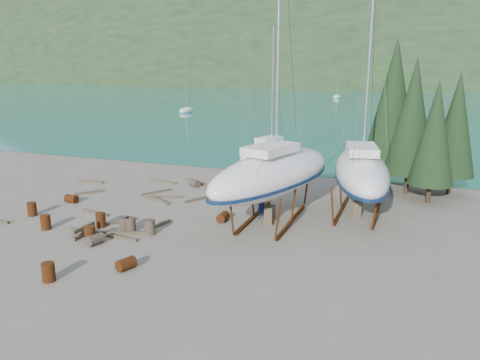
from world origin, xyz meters
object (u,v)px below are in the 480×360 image
(large_sailboat_far, at_px, (361,171))
(small_sailboat_shore, at_px, (270,153))
(large_sailboat_near, at_px, (273,173))
(worker, at_px, (262,204))

(large_sailboat_far, bearing_deg, small_sailboat_shore, 125.68)
(large_sailboat_near, height_order, small_sailboat_shore, large_sailboat_near)
(small_sailboat_shore, distance_m, worker, 11.43)
(large_sailboat_near, distance_m, large_sailboat_far, 5.93)
(large_sailboat_far, height_order, small_sailboat_shore, large_sailboat_far)
(large_sailboat_near, distance_m, small_sailboat_shore, 11.74)
(large_sailboat_far, xyz_separation_m, worker, (-5.62, -3.21, -1.86))
(large_sailboat_near, xyz_separation_m, worker, (-0.72, 0.12, -2.05))
(large_sailboat_far, distance_m, worker, 6.74)
(large_sailboat_near, xyz_separation_m, large_sailboat_far, (4.90, 3.33, -0.19))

